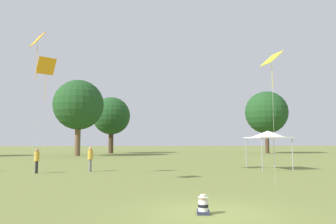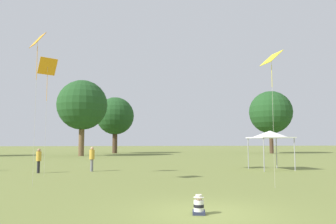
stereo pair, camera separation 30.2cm
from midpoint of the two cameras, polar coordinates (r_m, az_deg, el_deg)
ground_plane at (r=10.58m, az=6.90°, el=-17.11°), size 300.00×300.00×0.00m
seated_toddler at (r=10.35m, az=5.28°, el=-15.97°), size 0.47×0.54×0.60m
person_standing_1 at (r=24.96m, az=-13.71°, el=-7.57°), size 0.53×0.53×1.81m
person_standing_2 at (r=24.71m, az=-22.21°, el=-7.50°), size 0.48×0.48×1.71m
canopy_tent at (r=26.95m, az=16.72°, el=-3.80°), size 3.02×3.02×3.04m
kite_0 at (r=22.68m, az=-20.80°, el=7.15°), size 1.25×1.09×7.55m
kite_1 at (r=18.24m, az=-22.24°, el=10.90°), size 0.95×1.06×7.72m
kite_2 at (r=17.06m, az=17.13°, el=8.43°), size 0.87×1.06×6.60m
distant_tree_1 at (r=63.87m, az=16.63°, el=-0.09°), size 7.90×7.90×11.56m
distant_tree_2 at (r=52.13m, az=-15.48°, el=1.18°), size 7.66×7.66×11.65m
distant_tree_3 at (r=62.02m, az=-9.98°, el=-0.70°), size 6.98×6.98×10.47m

